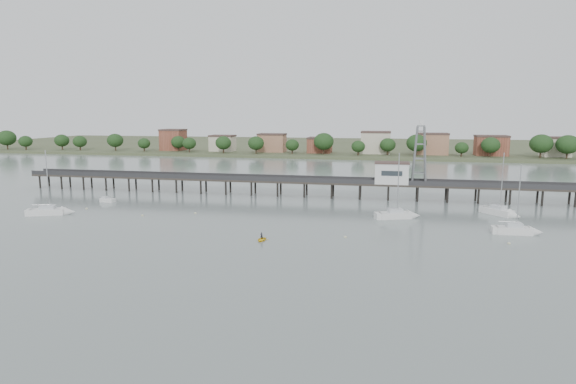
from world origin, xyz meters
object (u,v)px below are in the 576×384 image
yellow_dinghy (262,240)px  sailboat_a (55,212)px  pier (292,181)px  sailboat_c (402,215)px  sailboat_e (504,213)px  sailboat_d (521,231)px  white_tender (107,200)px  lattice_tower (420,155)px

yellow_dinghy → sailboat_a: bearing=172.9°
pier → sailboat_c: sailboat_c is taller
sailboat_e → sailboat_c: bearing=-114.1°
sailboat_c → sailboat_e: bearing=-1.3°
pier → sailboat_e: (47.98, -15.20, -3.16)m
sailboat_a → sailboat_c: bearing=-13.0°
sailboat_d → white_tender: sailboat_d is taller
pier → sailboat_d: size_ratio=11.50×
sailboat_a → white_tender: 15.61m
white_tender → sailboat_c: bearing=6.8°
sailboat_e → lattice_tower: bearing=-174.3°
pier → sailboat_e: size_ratio=10.78×
sailboat_a → lattice_tower: bearing=1.5°
sailboat_d → sailboat_a: (-91.97, -1.92, -0.01)m
lattice_tower → sailboat_c: 24.59m
pier → lattice_tower: (31.50, 0.00, 7.31)m
lattice_tower → white_tender: 76.34m
lattice_tower → sailboat_c: (-4.47, -21.80, -10.46)m
pier → yellow_dinghy: (3.48, -44.37, -3.79)m
sailboat_a → yellow_dinghy: 49.40m
sailboat_d → yellow_dinghy: 45.92m
lattice_tower → sailboat_c: size_ratio=1.10×
lattice_tower → sailboat_d: (15.91, -30.99, -10.46)m
lattice_tower → white_tender: lattice_tower is taller
sailboat_a → yellow_dinghy: bearing=-35.3°
pier → sailboat_a: sailboat_a is taller
sailboat_c → sailboat_d: sailboat_c is taller
sailboat_e → yellow_dinghy: 53.21m
lattice_tower → white_tender: (-73.54, -17.51, -10.66)m
pier → sailboat_a: (-44.57, -32.91, -3.16)m
pier → lattice_tower: size_ratio=9.68×
yellow_dinghy → lattice_tower: bearing=64.1°
lattice_tower → yellow_dinghy: bearing=-122.3°
lattice_tower → white_tender: bearing=-166.6°
lattice_tower → sailboat_e: lattice_tower is taller
sailboat_e → sailboat_d: bearing=-43.7°
sailboat_d → lattice_tower: bearing=114.8°
lattice_tower → sailboat_c: lattice_tower is taller
sailboat_c → sailboat_e: 21.97m
sailboat_d → white_tender: bearing=169.1°
sailboat_e → white_tender: (-90.02, -2.31, -0.20)m
sailboat_c → white_tender: 69.20m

